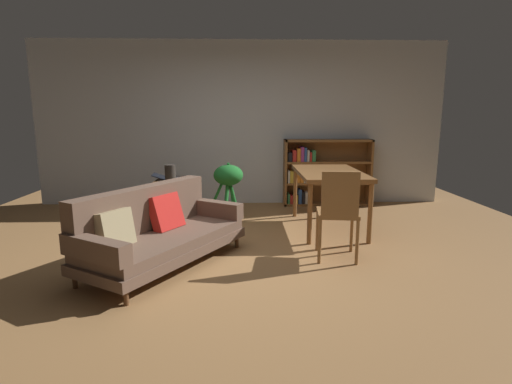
{
  "coord_description": "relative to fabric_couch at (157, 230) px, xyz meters",
  "views": [
    {
      "loc": [
        0.02,
        -4.13,
        1.52
      ],
      "look_at": [
        0.17,
        0.31,
        0.65
      ],
      "focal_mm": 28.1,
      "sensor_mm": 36.0,
      "label": 1
    }
  ],
  "objects": [
    {
      "name": "bookshelf",
      "position": [
        2.19,
        2.72,
        0.19
      ],
      "size": [
        1.46,
        0.3,
        1.1
      ],
      "color": "brown",
      "rests_on": "ground_plane"
    },
    {
      "name": "dining_chair_near",
      "position": [
        1.85,
        0.05,
        0.18
      ],
      "size": [
        0.47,
        0.48,
        0.96
      ],
      "color": "olive",
      "rests_on": "ground_plane"
    },
    {
      "name": "desk_speaker",
      "position": [
        -0.09,
        1.34,
        0.37
      ],
      "size": [
        0.14,
        0.14,
        0.26
      ],
      "color": "#2D2823",
      "rests_on": "media_console"
    },
    {
      "name": "dining_table",
      "position": [
        2.01,
        1.24,
        0.34
      ],
      "size": [
        0.81,
        1.42,
        0.78
      ],
      "color": "brown",
      "rests_on": "ground_plane"
    },
    {
      "name": "potted_floor_plant",
      "position": [
        0.67,
        1.6,
        0.15
      ],
      "size": [
        0.45,
        0.45,
        0.85
      ],
      "color": "#9E9389",
      "rests_on": "ground_plane"
    },
    {
      "name": "back_wall_panel",
      "position": [
        0.84,
        2.89,
        0.99
      ],
      "size": [
        6.8,
        0.1,
        2.7
      ],
      "primitive_type": "cube",
      "color": "silver",
      "rests_on": "ground_plane"
    },
    {
      "name": "media_console",
      "position": [
        -0.15,
        1.54,
        -0.06
      ],
      "size": [
        0.44,
        1.05,
        0.6
      ],
      "color": "brown",
      "rests_on": "ground_plane"
    },
    {
      "name": "ground_plane",
      "position": [
        0.84,
        0.19,
        -0.36
      ],
      "size": [
        8.16,
        8.16,
        0.0
      ],
      "primitive_type": "plane",
      "color": "#9E7042"
    },
    {
      "name": "open_laptop",
      "position": [
        -0.18,
        1.73,
        0.26
      ],
      "size": [
        0.43,
        0.34,
        0.08
      ],
      "color": "#333338",
      "rests_on": "media_console"
    },
    {
      "name": "fabric_couch",
      "position": [
        0.0,
        0.0,
        0.0
      ],
      "size": [
        1.6,
        1.93,
        0.79
      ],
      "color": "#56351E",
      "rests_on": "ground_plane"
    }
  ]
}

